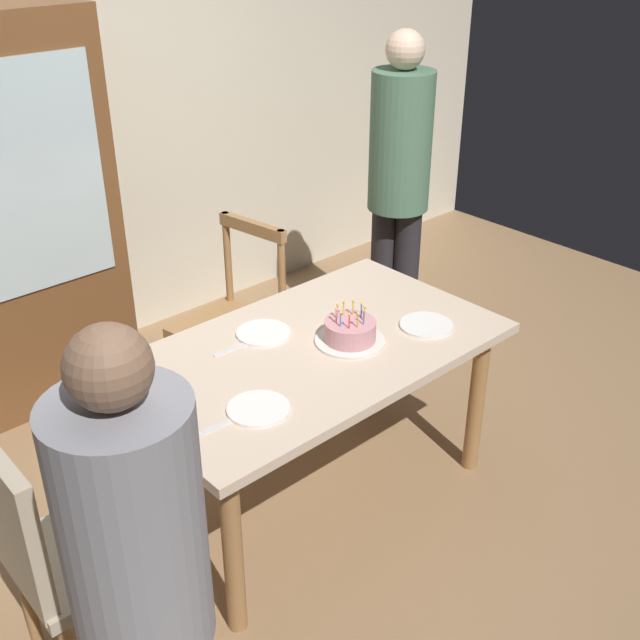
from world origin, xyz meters
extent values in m
plane|color=#93704C|center=(0.00, 0.00, 0.00)|extent=(6.40, 6.40, 0.00)
cube|color=beige|center=(0.00, 1.85, 1.30)|extent=(6.40, 0.10, 2.60)
cube|color=beige|center=(0.00, 0.00, 0.73)|extent=(1.53, 0.89, 0.04)
cylinder|color=#9E7042|center=(-0.66, -0.34, 0.35)|extent=(0.07, 0.07, 0.71)
cylinder|color=#9E7042|center=(0.66, -0.34, 0.35)|extent=(0.07, 0.07, 0.71)
cylinder|color=#9E7042|center=(-0.66, 0.34, 0.35)|extent=(0.07, 0.07, 0.71)
cylinder|color=#9E7042|center=(0.66, 0.34, 0.35)|extent=(0.07, 0.07, 0.71)
cylinder|color=silver|center=(0.14, -0.08, 0.75)|extent=(0.28, 0.28, 0.01)
cylinder|color=#D18C93|center=(0.14, -0.08, 0.80)|extent=(0.20, 0.20, 0.08)
cylinder|color=#4C7FE5|center=(0.19, -0.08, 0.87)|extent=(0.01, 0.01, 0.05)
sphere|color=#FFC64C|center=(0.19, -0.08, 0.90)|extent=(0.01, 0.01, 0.01)
cylinder|color=yellow|center=(0.18, -0.05, 0.87)|extent=(0.01, 0.01, 0.05)
sphere|color=#FFC64C|center=(0.18, -0.05, 0.90)|extent=(0.01, 0.01, 0.01)
cylinder|color=yellow|center=(0.15, -0.02, 0.87)|extent=(0.01, 0.01, 0.05)
sphere|color=#FFC64C|center=(0.15, -0.02, 0.90)|extent=(0.01, 0.01, 0.01)
cylinder|color=#D872CC|center=(0.12, -0.03, 0.87)|extent=(0.01, 0.01, 0.05)
sphere|color=#FFC64C|center=(0.12, -0.03, 0.90)|extent=(0.01, 0.01, 0.01)
cylinder|color=#F2994C|center=(0.09, -0.05, 0.87)|extent=(0.01, 0.01, 0.05)
sphere|color=#FFC64C|center=(0.09, -0.05, 0.90)|extent=(0.01, 0.01, 0.01)
cylinder|color=#4C7FE5|center=(0.08, -0.08, 0.87)|extent=(0.01, 0.01, 0.05)
sphere|color=#FFC64C|center=(0.08, -0.08, 0.90)|extent=(0.01, 0.01, 0.01)
cylinder|color=#E54C4C|center=(0.10, -0.12, 0.87)|extent=(0.01, 0.01, 0.05)
sphere|color=#FFC64C|center=(0.10, -0.12, 0.90)|extent=(0.01, 0.01, 0.01)
cylinder|color=yellow|center=(0.13, -0.13, 0.87)|extent=(0.01, 0.01, 0.05)
sphere|color=#FFC64C|center=(0.13, -0.13, 0.90)|extent=(0.01, 0.01, 0.01)
cylinder|color=#4C7FE5|center=(0.16, -0.13, 0.87)|extent=(0.01, 0.01, 0.05)
sphere|color=#FFC64C|center=(0.16, -0.13, 0.90)|extent=(0.01, 0.01, 0.01)
cylinder|color=#F2994C|center=(0.18, -0.11, 0.87)|extent=(0.01, 0.01, 0.05)
sphere|color=#FFC64C|center=(0.18, -0.11, 0.90)|extent=(0.01, 0.01, 0.01)
cylinder|color=white|center=(-0.42, -0.20, 0.75)|extent=(0.22, 0.22, 0.01)
cylinder|color=white|center=(-0.08, 0.20, 0.75)|extent=(0.22, 0.22, 0.01)
cylinder|color=white|center=(0.46, -0.20, 0.75)|extent=(0.22, 0.22, 0.01)
cube|color=silver|center=(-0.58, -0.19, 0.75)|extent=(0.18, 0.02, 0.01)
cube|color=silver|center=(-0.24, 0.19, 0.75)|extent=(0.18, 0.03, 0.01)
cube|color=#9E7042|center=(0.14, 0.76, 0.45)|extent=(0.50, 0.50, 0.05)
cylinder|color=#9E7042|center=(-0.05, 0.91, 0.21)|extent=(0.04, 0.04, 0.42)
cylinder|color=#9E7042|center=(0.00, 0.57, 0.21)|extent=(0.04, 0.04, 0.42)
cylinder|color=#9E7042|center=(0.29, 0.96, 0.21)|extent=(0.04, 0.04, 0.42)
cylinder|color=#9E7042|center=(0.34, 0.62, 0.21)|extent=(0.04, 0.04, 0.42)
cylinder|color=#9E7042|center=(0.31, 0.97, 0.70)|extent=(0.04, 0.04, 0.50)
cylinder|color=#9E7042|center=(0.37, 0.62, 0.70)|extent=(0.04, 0.04, 0.50)
cube|color=#9E7042|center=(0.34, 0.79, 0.92)|extent=(0.10, 0.40, 0.06)
cube|color=tan|center=(-1.06, -0.11, 0.45)|extent=(0.45, 0.45, 0.05)
cylinder|color=#9E7042|center=(-0.90, -0.28, 0.21)|extent=(0.04, 0.04, 0.42)
cylinder|color=#9E7042|center=(-0.89, 0.06, 0.21)|extent=(0.04, 0.04, 0.42)
cylinder|color=#9E7042|center=(-1.23, 0.07, 0.21)|extent=(0.04, 0.04, 0.42)
cube|color=tan|center=(-1.26, -0.10, 0.70)|extent=(0.06, 0.40, 0.50)
cylinder|color=gray|center=(-1.20, -0.76, 1.10)|extent=(0.32, 0.32, 0.65)
sphere|color=#8C664C|center=(-1.20, -0.76, 1.51)|extent=(0.18, 0.18, 0.18)
cylinder|color=#262328|center=(1.16, 0.70, 0.42)|extent=(0.14, 0.14, 0.85)
cylinder|color=#262328|center=(1.22, 0.58, 0.42)|extent=(0.14, 0.14, 0.85)
cylinder|color=#4C7259|center=(1.19, 0.64, 1.20)|extent=(0.32, 0.32, 0.71)
sphere|color=beige|center=(1.19, 0.64, 1.65)|extent=(0.19, 0.19, 0.19)
cube|color=silver|center=(-0.58, 1.34, 1.20)|extent=(0.94, 0.01, 1.04)
camera|label=1|loc=(-1.76, -1.99, 2.32)|focal=44.18mm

